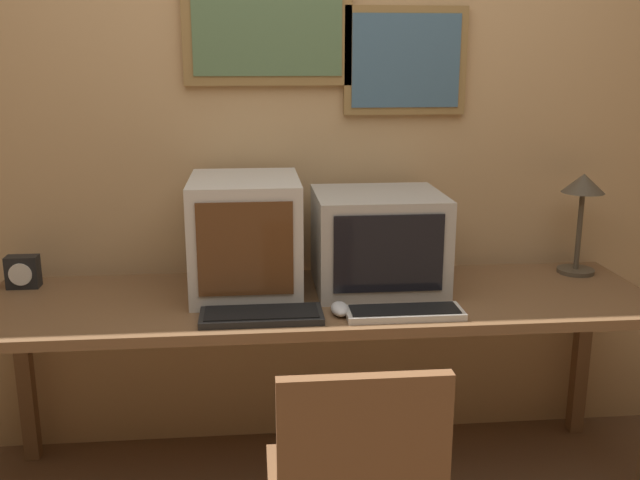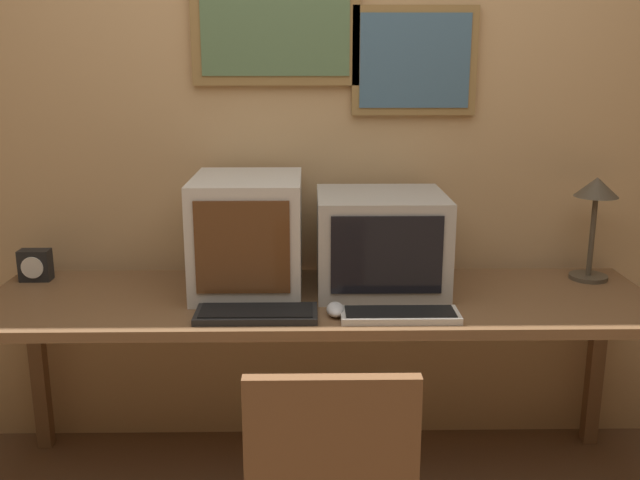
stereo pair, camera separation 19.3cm
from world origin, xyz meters
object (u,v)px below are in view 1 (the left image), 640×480
(keyboard_main, at_px, (261,315))
(keyboard_side, at_px, (404,312))
(desk_lamp, at_px, (582,198))
(desk_clock, at_px, (23,272))
(monitor_right, at_px, (378,240))
(mouse_near_keyboard, at_px, (340,309))
(monitor_left, at_px, (246,235))

(keyboard_main, xyz_separation_m, keyboard_side, (0.47, -0.02, 0.00))
(desk_lamp, bearing_deg, keyboard_main, -162.33)
(desk_clock, bearing_deg, monitor_right, -4.98)
(monitor_right, bearing_deg, desk_clock, 175.02)
(monitor_right, distance_m, desk_clock, 1.31)
(monitor_right, bearing_deg, keyboard_side, -83.77)
(monitor_right, bearing_deg, keyboard_main, -145.33)
(mouse_near_keyboard, xyz_separation_m, desk_lamp, (0.98, 0.38, 0.28))
(mouse_near_keyboard, height_order, desk_lamp, desk_lamp)
(monitor_right, relative_size, desk_clock, 3.83)
(desk_clock, bearing_deg, desk_lamp, -0.44)
(mouse_near_keyboard, xyz_separation_m, desk_clock, (-1.12, 0.40, 0.04))
(mouse_near_keyboard, height_order, desk_clock, desk_clock)
(keyboard_main, relative_size, mouse_near_keyboard, 3.66)
(monitor_right, height_order, keyboard_side, monitor_right)
(desk_clock, xyz_separation_m, desk_lamp, (2.11, -0.02, 0.24))
(monitor_right, xyz_separation_m, desk_lamp, (0.81, 0.10, 0.12))
(monitor_right, bearing_deg, desk_lamp, 6.81)
(monitor_left, distance_m, mouse_near_keyboard, 0.46)
(keyboard_side, bearing_deg, monitor_right, 96.23)
(keyboard_side, distance_m, mouse_near_keyboard, 0.21)
(keyboard_side, bearing_deg, keyboard_main, 177.62)
(keyboard_main, distance_m, desk_clock, 0.96)
(monitor_right, distance_m, desk_lamp, 0.82)
(monitor_left, xyz_separation_m, desk_clock, (-0.82, 0.11, -0.15))
(monitor_right, bearing_deg, mouse_near_keyboard, -121.51)
(monitor_right, height_order, desk_lamp, desk_lamp)
(mouse_near_keyboard, distance_m, desk_lamp, 1.09)
(mouse_near_keyboard, bearing_deg, desk_lamp, 21.14)
(keyboard_main, relative_size, desk_lamp, 1.01)
(monitor_right, xyz_separation_m, desk_clock, (-1.30, 0.11, -0.12))
(keyboard_side, relative_size, desk_clock, 3.23)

